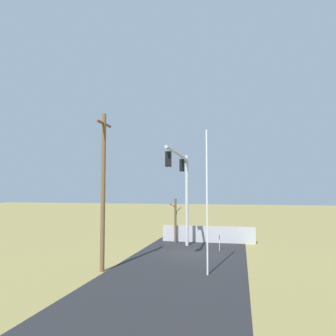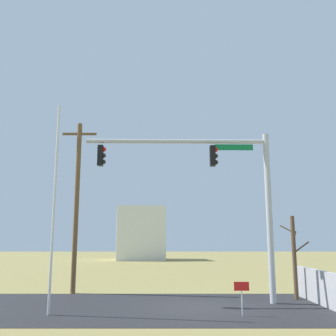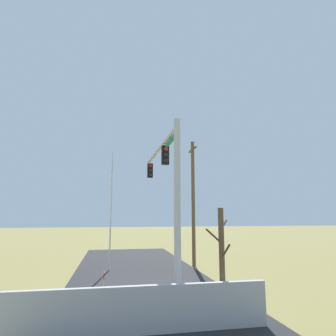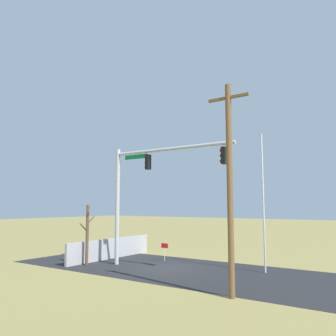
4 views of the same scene
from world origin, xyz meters
TOP-DOWN VIEW (x-y plane):
  - ground_plane at (0.00, 0.00)m, footprint 160.00×160.00m
  - road_surface at (-4.00, 0.00)m, footprint 28.00×8.00m
  - sidewalk_corner at (4.35, 0.82)m, footprint 6.00×6.00m
  - retaining_fence at (5.33, -0.75)m, footprint 0.20×8.25m
  - signal_mast at (1.14, 0.79)m, footprint 8.58×0.45m
  - flagpole at (-5.70, -1.82)m, footprint 0.10×0.10m
  - utility_pole at (-6.25, 4.20)m, footprint 1.90×0.26m
  - bare_tree at (4.80, 2.10)m, footprint 1.27×1.02m
  - open_sign at (1.46, -2.02)m, footprint 0.56×0.04m

SIDE VIEW (x-z plane):
  - ground_plane at x=0.00m, z-range 0.00..0.00m
  - sidewalk_corner at x=4.35m, z-range 0.00..0.01m
  - road_surface at x=-4.00m, z-range 0.00..0.01m
  - retaining_fence at x=5.33m, z-range 0.00..1.45m
  - open_sign at x=1.46m, z-range 0.30..1.52m
  - bare_tree at x=4.80m, z-range 0.06..3.96m
  - flagpole at x=-5.70m, z-range 0.00..8.11m
  - utility_pole at x=-6.25m, z-range 0.17..9.39m
  - signal_mast at x=1.14m, z-range 1.57..9.23m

